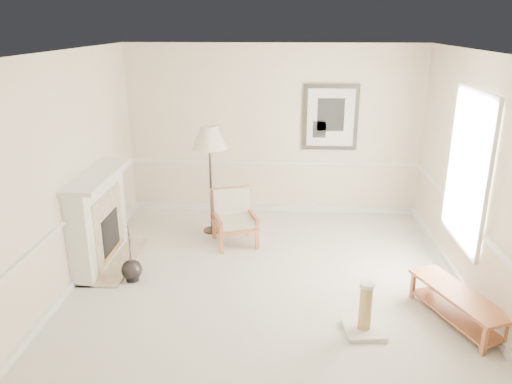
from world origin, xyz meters
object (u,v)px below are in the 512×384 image
Objects in this scene: bench at (457,302)px; scratching_post at (365,317)px; floor_lamp at (209,141)px; floor_vase at (132,270)px; armchair at (233,215)px.

scratching_post is (-1.06, -0.26, -0.06)m from bench.
scratching_post is (2.05, -2.66, -1.31)m from floor_lamp.
floor_lamp is 1.27× the size of bench.
floor_vase is 1.80m from armchair.
bench is (3.11, -2.39, -1.25)m from floor_lamp.
bench is (3.92, -0.72, 0.10)m from floor_vase.
scratching_post is (1.66, -2.29, -0.25)m from armchair.
armchair is 1.19m from floor_lamp.
floor_lamp is (0.82, 1.67, 1.35)m from floor_vase.
bench is 1.09m from scratching_post.
floor_lamp is (-0.39, 0.37, 1.06)m from armchair.
floor_lamp is at bearing 127.60° from scratching_post.
scratching_post reaches higher than bench.
floor_vase is at bearing 169.60° from bench.
floor_vase is 2.30m from floor_lamp.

